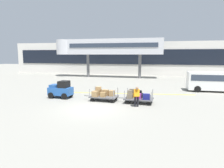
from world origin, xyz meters
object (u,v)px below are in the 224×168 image
Objects in this scene: baggage_cart_middle at (138,97)px; safety_cone_near at (66,87)px; shuttle_van at (211,80)px; baggage_handler at (137,96)px; baggage_tug at (61,90)px; baggage_cart_lead at (103,94)px.

safety_cone_near is at bearing 153.14° from baggage_cart_middle.
shuttle_van reaches higher than baggage_cart_middle.
shuttle_van is (7.10, 8.31, 0.37)m from baggage_handler.
baggage_handler is 0.32× the size of shuttle_van.
baggage_tug reaches higher than baggage_cart_lead.
baggage_cart_middle is at bearing 90.33° from baggage_handler.
baggage_cart_lead is at bearing -2.48° from baggage_tug.
baggage_handler reaches higher than baggage_cart_lead.
shuttle_van is at bearing 9.99° from safety_cone_near.
baggage_cart_lead is 0.63× the size of shuttle_van.
baggage_cart_middle is 9.57m from safety_cone_near.
baggage_handler reaches higher than baggage_cart_middle.
baggage_handler is at bearing -25.63° from baggage_cart_lead.
shuttle_van is at bearing 44.87° from baggage_cart_middle.
baggage_cart_lead is 12.27m from shuttle_van.
shuttle_van is (7.11, 7.08, 0.70)m from baggage_cart_middle.
baggage_tug is 4.20m from safety_cone_near.
baggage_handler is at bearing -13.00° from baggage_tug.
safety_cone_near is (-5.49, 4.09, -0.27)m from baggage_cart_lead.
baggage_cart_middle is 5.52× the size of safety_cone_near.
safety_cone_near is at bearing 110.21° from baggage_tug.
baggage_tug is 0.71× the size of baggage_cart_lead.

